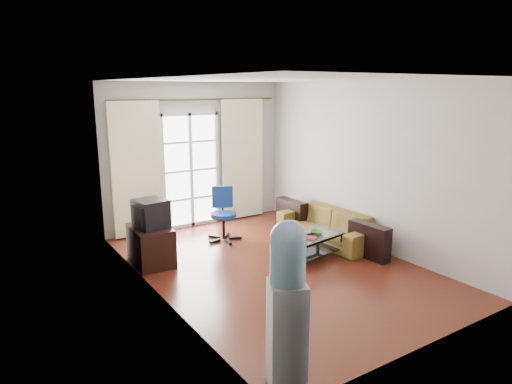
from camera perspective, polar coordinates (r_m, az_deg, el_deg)
floor at (r=6.88m, az=2.39°, el=-9.21°), size 5.20×5.20×0.00m
ceiling at (r=6.38m, az=2.62°, el=13.89°), size 5.20×5.20×0.00m
wall_back at (r=8.71m, az=-7.47°, el=4.62°), size 3.60×0.02×2.70m
wall_front at (r=4.68m, az=21.26°, el=-3.33°), size 3.60×0.02×2.70m
wall_left at (r=5.67m, az=-12.52°, el=-0.03°), size 0.02×5.20×2.70m
wall_right at (r=7.66m, az=13.57°, el=3.24°), size 0.02×5.20×2.70m
french_door at (r=8.64m, az=-8.15°, el=2.69°), size 1.16×0.06×2.15m
curtain_rod at (r=8.54m, az=-7.38°, el=11.40°), size 3.30×0.04×0.04m
curtain_left at (r=8.19m, az=-14.67°, el=2.72°), size 0.90×0.07×2.35m
curtain_right at (r=9.08m, az=-1.68°, el=4.10°), size 0.90×0.07×2.35m
radiator at (r=9.19m, az=-2.51°, el=-1.33°), size 0.64×0.12×0.64m
sofa at (r=7.94m, az=8.80°, el=-4.20°), size 1.93×0.89×0.55m
coffee_table at (r=7.12m, az=6.96°, el=-6.38°), size 1.03×0.69×0.39m
bowl at (r=7.11m, az=7.66°, el=-5.03°), size 0.34×0.34×0.05m
book at (r=6.81m, az=6.38°, el=-5.93°), size 0.35×0.36×0.02m
remote at (r=7.09m, az=6.97°, el=-5.19°), size 0.18×0.07×0.02m
tv_stand at (r=7.04m, az=-13.00°, el=-6.51°), size 0.56×0.81×0.58m
crt_tv at (r=6.87m, az=-13.13°, el=-2.65°), size 0.51×0.51×0.42m
task_chair at (r=7.94m, az=-4.09°, el=-4.09°), size 0.83×0.83×0.92m
water_cooler at (r=3.99m, az=3.95°, el=-13.70°), size 0.41×0.41×1.53m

